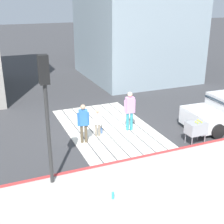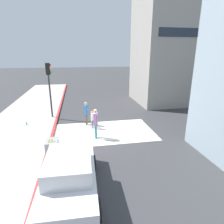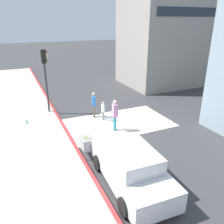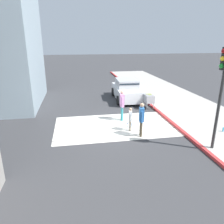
{
  "view_description": "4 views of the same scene",
  "coord_description": "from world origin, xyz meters",
  "px_view_note": "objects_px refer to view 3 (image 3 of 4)",
  "views": [
    {
      "loc": [
        -12.27,
        4.96,
        5.77
      ],
      "look_at": [
        -0.59,
        0.04,
        1.0
      ],
      "focal_mm": 49.6,
      "sensor_mm": 36.0,
      "label": 1
    },
    {
      "loc": [
        -1.57,
        -11.25,
        4.92
      ],
      "look_at": [
        0.56,
        0.13,
        1.29
      ],
      "focal_mm": 30.22,
      "sensor_mm": 36.0,
      "label": 2
    },
    {
      "loc": [
        -5.61,
        -11.65,
        5.93
      ],
      "look_at": [
        -0.53,
        -0.26,
        0.91
      ],
      "focal_mm": 36.71,
      "sensor_mm": 36.0,
      "label": 3
    },
    {
      "loc": [
        2.05,
        10.79,
        4.5
      ],
      "look_at": [
        0.27,
        0.81,
        1.1
      ],
      "focal_mm": 34.69,
      "sensor_mm": 36.0,
      "label": 4
    }
  ],
  "objects_px": {
    "water_bottle": "(27,122)",
    "pedestrian_child_with_racket": "(103,110)",
    "tennis_ball_cart": "(87,142)",
    "traffic_light_corner": "(45,69)",
    "car_parked_near_curb": "(131,168)",
    "pedestrian_adult_lead": "(115,113)",
    "pedestrian_adult_trailing": "(94,103)"
  },
  "relations": [
    {
      "from": "tennis_ball_cart",
      "to": "water_bottle",
      "type": "bearing_deg",
      "value": 116.05
    },
    {
      "from": "car_parked_near_curb",
      "to": "water_bottle",
      "type": "distance_m",
      "value": 7.97
    },
    {
      "from": "pedestrian_adult_lead",
      "to": "pedestrian_child_with_racket",
      "type": "distance_m",
      "value": 1.61
    },
    {
      "from": "tennis_ball_cart",
      "to": "pedestrian_adult_lead",
      "type": "height_order",
      "value": "pedestrian_adult_lead"
    },
    {
      "from": "car_parked_near_curb",
      "to": "traffic_light_corner",
      "type": "distance_m",
      "value": 9.18
    },
    {
      "from": "car_parked_near_curb",
      "to": "tennis_ball_cart",
      "type": "bearing_deg",
      "value": 108.99
    },
    {
      "from": "traffic_light_corner",
      "to": "tennis_ball_cart",
      "type": "distance_m",
      "value": 6.6
    },
    {
      "from": "tennis_ball_cart",
      "to": "traffic_light_corner",
      "type": "bearing_deg",
      "value": 96.31
    },
    {
      "from": "water_bottle",
      "to": "traffic_light_corner",
      "type": "bearing_deg",
      "value": 42.34
    },
    {
      "from": "pedestrian_adult_trailing",
      "to": "pedestrian_child_with_racket",
      "type": "distance_m",
      "value": 0.87
    },
    {
      "from": "pedestrian_adult_lead",
      "to": "pedestrian_adult_trailing",
      "type": "xyz_separation_m",
      "value": [
        -0.43,
        2.31,
        -0.08
      ]
    },
    {
      "from": "pedestrian_adult_trailing",
      "to": "traffic_light_corner",
      "type": "bearing_deg",
      "value": 143.11
    },
    {
      "from": "water_bottle",
      "to": "pedestrian_adult_trailing",
      "type": "bearing_deg",
      "value": -6.16
    },
    {
      "from": "traffic_light_corner",
      "to": "water_bottle",
      "type": "xyz_separation_m",
      "value": [
        -1.6,
        -1.46,
        -2.81
      ]
    },
    {
      "from": "pedestrian_adult_lead",
      "to": "traffic_light_corner",
      "type": "bearing_deg",
      "value": 125.18
    },
    {
      "from": "car_parked_near_curb",
      "to": "pedestrian_child_with_racket",
      "type": "distance_m",
      "value": 6.23
    },
    {
      "from": "car_parked_near_curb",
      "to": "water_bottle",
      "type": "bearing_deg",
      "value": 113.6
    },
    {
      "from": "pedestrian_adult_lead",
      "to": "pedestrian_adult_trailing",
      "type": "relative_size",
      "value": 1.08
    },
    {
      "from": "car_parked_near_curb",
      "to": "pedestrian_adult_lead",
      "type": "distance_m",
      "value": 4.75
    },
    {
      "from": "pedestrian_child_with_racket",
      "to": "water_bottle",
      "type": "bearing_deg",
      "value": 165.14
    },
    {
      "from": "traffic_light_corner",
      "to": "water_bottle",
      "type": "distance_m",
      "value": 3.55
    },
    {
      "from": "car_parked_near_curb",
      "to": "tennis_ball_cart",
      "type": "xyz_separation_m",
      "value": [
        -0.9,
        2.61,
        -0.04
      ]
    },
    {
      "from": "tennis_ball_cart",
      "to": "pedestrian_adult_trailing",
      "type": "distance_m",
      "value": 4.63
    },
    {
      "from": "car_parked_near_curb",
      "to": "traffic_light_corner",
      "type": "bearing_deg",
      "value": 100.22
    },
    {
      "from": "car_parked_near_curb",
      "to": "water_bottle",
      "type": "xyz_separation_m",
      "value": [
        -3.18,
        7.29,
        -0.5
      ]
    },
    {
      "from": "traffic_light_corner",
      "to": "pedestrian_adult_lead",
      "type": "xyz_separation_m",
      "value": [
        2.98,
        -4.22,
        -1.98
      ]
    },
    {
      "from": "tennis_ball_cart",
      "to": "pedestrian_child_with_racket",
      "type": "xyz_separation_m",
      "value": [
        2.21,
        3.48,
        -0.0
      ]
    },
    {
      "from": "traffic_light_corner",
      "to": "tennis_ball_cart",
      "type": "relative_size",
      "value": 4.17
    },
    {
      "from": "pedestrian_child_with_racket",
      "to": "car_parked_near_curb",
      "type": "bearing_deg",
      "value": -102.17
    },
    {
      "from": "car_parked_near_curb",
      "to": "pedestrian_adult_trailing",
      "type": "bearing_deg",
      "value": 81.96
    },
    {
      "from": "traffic_light_corner",
      "to": "tennis_ball_cart",
      "type": "height_order",
      "value": "traffic_light_corner"
    },
    {
      "from": "water_bottle",
      "to": "pedestrian_child_with_racket",
      "type": "xyz_separation_m",
      "value": [
        4.5,
        -1.19,
        0.46
      ]
    }
  ]
}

